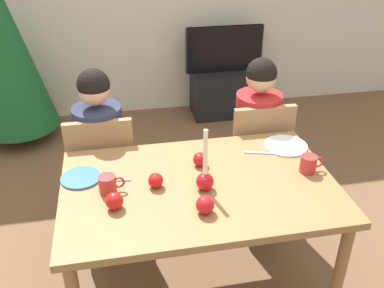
% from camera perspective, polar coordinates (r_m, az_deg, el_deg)
% --- Properties ---
extents(ground_plane, '(7.68, 7.68, 0.00)m').
position_cam_1_polar(ground_plane, '(2.70, 0.84, -18.42)').
color(ground_plane, brown).
extents(dining_table, '(1.40, 0.90, 0.75)m').
position_cam_1_polar(dining_table, '(2.25, 0.97, -7.01)').
color(dining_table, olive).
rests_on(dining_table, ground).
extents(chair_left, '(0.40, 0.40, 0.90)m').
position_cam_1_polar(chair_left, '(2.80, -11.75, -3.25)').
color(chair_left, '#99754C').
rests_on(chair_left, ground).
extents(chair_right, '(0.40, 0.40, 0.90)m').
position_cam_1_polar(chair_right, '(2.94, 8.60, -1.22)').
color(chair_right, '#99754C').
rests_on(chair_right, ground).
extents(person_left_child, '(0.30, 0.30, 1.17)m').
position_cam_1_polar(person_left_child, '(2.80, -11.87, -1.91)').
color(person_left_child, '#33384C').
rests_on(person_left_child, ground).
extents(person_right_child, '(0.30, 0.30, 1.17)m').
position_cam_1_polar(person_right_child, '(2.94, 8.48, 0.06)').
color(person_right_child, '#33384C').
rests_on(person_right_child, ground).
extents(tv_stand, '(0.64, 0.40, 0.48)m').
position_cam_1_polar(tv_stand, '(4.57, 4.12, 6.88)').
color(tv_stand, black).
rests_on(tv_stand, ground).
extents(tv, '(0.79, 0.05, 0.46)m').
position_cam_1_polar(tv, '(4.40, 4.34, 12.52)').
color(tv, black).
rests_on(tv, tv_stand).
extents(christmas_tree, '(0.73, 0.73, 1.72)m').
position_cam_1_polar(christmas_tree, '(4.14, -23.79, 11.57)').
color(christmas_tree, brown).
rests_on(christmas_tree, ground).
extents(candle_centerpiece, '(0.09, 0.09, 0.34)m').
position_cam_1_polar(candle_centerpiece, '(2.12, 1.74, -4.51)').
color(candle_centerpiece, red).
rests_on(candle_centerpiece, dining_table).
extents(plate_left, '(0.21, 0.21, 0.01)m').
position_cam_1_polar(plate_left, '(2.30, -14.60, -4.38)').
color(plate_left, teal).
rests_on(plate_left, dining_table).
extents(plate_right, '(0.25, 0.25, 0.01)m').
position_cam_1_polar(plate_right, '(2.57, 12.39, -0.23)').
color(plate_right, silver).
rests_on(plate_right, dining_table).
extents(mug_left, '(0.13, 0.09, 0.09)m').
position_cam_1_polar(mug_left, '(2.15, -11.12, -5.29)').
color(mug_left, '#B72D2D').
rests_on(mug_left, dining_table).
extents(mug_right, '(0.13, 0.09, 0.09)m').
position_cam_1_polar(mug_right, '(2.35, 15.30, -2.54)').
color(mug_right, '#B72D2D').
rests_on(mug_right, dining_table).
extents(fork_left, '(0.18, 0.05, 0.01)m').
position_cam_1_polar(fork_left, '(2.25, -10.41, -4.72)').
color(fork_left, silver).
rests_on(fork_left, dining_table).
extents(fork_right, '(0.18, 0.06, 0.01)m').
position_cam_1_polar(fork_right, '(2.47, 8.98, -1.18)').
color(fork_right, silver).
rests_on(fork_right, dining_table).
extents(apple_near_candle, '(0.08, 0.08, 0.08)m').
position_cam_1_polar(apple_near_candle, '(2.32, 1.07, -2.06)').
color(apple_near_candle, '#B11617').
rests_on(apple_near_candle, dining_table).
extents(apple_by_left_plate, '(0.09, 0.09, 0.09)m').
position_cam_1_polar(apple_by_left_plate, '(1.98, 1.75, -8.11)').
color(apple_by_left_plate, red).
rests_on(apple_by_left_plate, dining_table).
extents(apple_by_right_mug, '(0.08, 0.08, 0.08)m').
position_cam_1_polar(apple_by_right_mug, '(2.16, -4.88, -4.87)').
color(apple_by_right_mug, red).
rests_on(apple_by_right_mug, dining_table).
extents(apple_far_edge, '(0.09, 0.09, 0.09)m').
position_cam_1_polar(apple_far_edge, '(2.04, -10.32, -7.49)').
color(apple_far_edge, red).
rests_on(apple_far_edge, dining_table).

